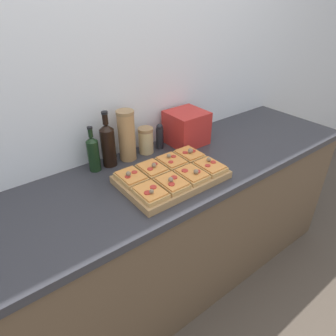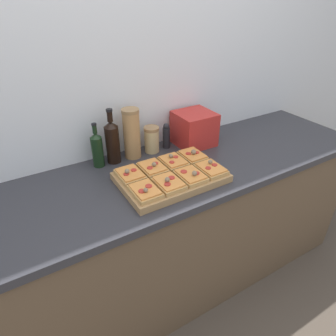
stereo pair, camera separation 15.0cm
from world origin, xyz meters
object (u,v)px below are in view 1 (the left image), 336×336
(olive_oil_bottle, at_px, (93,153))
(grain_jar_short, at_px, (146,140))
(toaster_oven, at_px, (186,128))
(cutting_board, at_px, (172,177))
(pepper_mill, at_px, (160,136))
(grain_jar_tall, at_px, (127,136))
(wine_bottle, at_px, (108,144))

(olive_oil_bottle, distance_m, grain_jar_short, 0.33)
(toaster_oven, bearing_deg, olive_oil_bottle, 175.82)
(grain_jar_short, distance_m, toaster_oven, 0.27)
(grain_jar_short, xyz_separation_m, toaster_oven, (0.27, -0.04, 0.02))
(grain_jar_short, height_order, toaster_oven, toaster_oven)
(cutting_board, distance_m, pepper_mill, 0.37)
(olive_oil_bottle, bearing_deg, pepper_mill, 0.00)
(cutting_board, height_order, pepper_mill, pepper_mill)
(olive_oil_bottle, distance_m, grain_jar_tall, 0.21)
(wine_bottle, relative_size, toaster_oven, 1.25)
(grain_jar_tall, bearing_deg, grain_jar_short, -0.00)
(grain_jar_short, xyz_separation_m, pepper_mill, (0.10, 0.00, -0.00))
(wine_bottle, bearing_deg, pepper_mill, 0.00)
(grain_jar_tall, relative_size, pepper_mill, 1.83)
(cutting_board, xyz_separation_m, grain_jar_short, (0.07, 0.33, 0.06))
(olive_oil_bottle, bearing_deg, grain_jar_short, -0.00)
(wine_bottle, relative_size, grain_jar_short, 1.99)
(olive_oil_bottle, relative_size, wine_bottle, 0.81)
(olive_oil_bottle, height_order, toaster_oven, olive_oil_bottle)
(olive_oil_bottle, bearing_deg, cutting_board, -51.53)
(olive_oil_bottle, height_order, grain_jar_short, olive_oil_bottle)
(pepper_mill, bearing_deg, olive_oil_bottle, 180.00)
(olive_oil_bottle, xyz_separation_m, grain_jar_short, (0.33, -0.00, -0.02))
(wine_bottle, xyz_separation_m, pepper_mill, (0.34, 0.00, -0.05))
(pepper_mill, relative_size, toaster_oven, 0.64)
(olive_oil_bottle, xyz_separation_m, pepper_mill, (0.43, 0.00, -0.03))
(grain_jar_tall, distance_m, toaster_oven, 0.40)
(grain_jar_tall, xyz_separation_m, pepper_mill, (0.22, 0.00, -0.07))
(cutting_board, bearing_deg, grain_jar_tall, 99.79)
(grain_jar_tall, bearing_deg, pepper_mill, 0.00)
(pepper_mill, height_order, toaster_oven, toaster_oven)
(cutting_board, xyz_separation_m, pepper_mill, (0.17, 0.33, 0.06))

